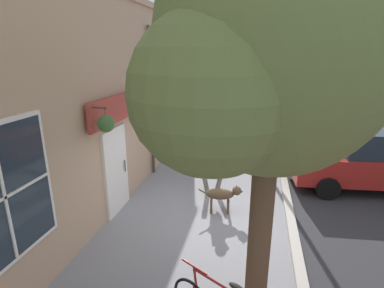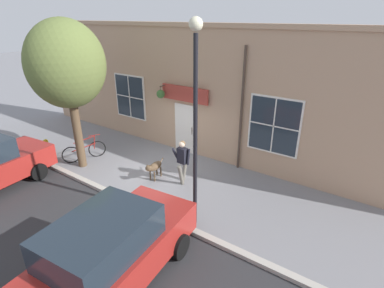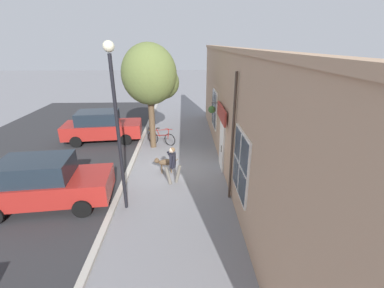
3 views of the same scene
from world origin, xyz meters
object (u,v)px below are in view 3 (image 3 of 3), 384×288
object	(u,v)px
pedestrian_walking	(173,162)
parked_car_nearest_curb	(102,126)
parked_car_mid_block	(44,183)
dog_on_leash	(165,162)
street_tree_by_curb	(152,77)
street_lamp	(116,110)
fire_hydrant	(152,129)
leaning_bicycle	(161,138)

from	to	relation	value
pedestrian_walking	parked_car_nearest_curb	world-z (taller)	parked_car_nearest_curb
parked_car_nearest_curb	parked_car_mid_block	xyz separation A→B (m)	(0.11, 6.38, 0.00)
dog_on_leash	street_tree_by_curb	bearing A→B (deg)	-77.28
street_tree_by_curb	street_lamp	bearing A→B (deg)	85.26
dog_on_leash	street_lamp	xyz separation A→B (m)	(1.18, 2.56, 3.00)
pedestrian_walking	parked_car_mid_block	world-z (taller)	parked_car_mid_block
fire_hydrant	street_lamp	bearing A→B (deg)	89.63
dog_on_leash	leaning_bicycle	bearing A→B (deg)	-83.06
street_tree_by_curb	parked_car_mid_block	distance (m)	6.95
dog_on_leash	parked_car_nearest_curb	world-z (taller)	parked_car_nearest_curb
street_tree_by_curb	fire_hydrant	size ratio (longest dim) A/B	7.00
leaning_bicycle	fire_hydrant	distance (m)	1.65
fire_hydrant	dog_on_leash	bearing A→B (deg)	103.01
street_tree_by_curb	parked_car_nearest_curb	xyz separation A→B (m)	(3.15, -0.96, -2.88)
street_lamp	leaning_bicycle	bearing A→B (deg)	-97.32
pedestrian_walking	street_lamp	distance (m)	3.39
parked_car_mid_block	fire_hydrant	size ratio (longest dim) A/B	5.79
pedestrian_walking	street_tree_by_curb	distance (m)	5.09
pedestrian_walking	leaning_bicycle	world-z (taller)	pedestrian_walking
parked_car_nearest_curb	pedestrian_walking	bearing A→B (deg)	130.15
parked_car_mid_block	parked_car_nearest_curb	bearing A→B (deg)	-90.95
parked_car_mid_block	fire_hydrant	bearing A→B (deg)	-111.57
pedestrian_walking	leaning_bicycle	size ratio (longest dim) A/B	0.99
leaning_bicycle	parked_car_nearest_curb	bearing A→B (deg)	-11.42
dog_on_leash	leaning_bicycle	xyz separation A→B (m)	(0.41, -3.39, -0.10)
leaning_bicycle	street_lamp	world-z (taller)	street_lamp
pedestrian_walking	dog_on_leash	world-z (taller)	pedestrian_walking
street_tree_by_curb	parked_car_nearest_curb	distance (m)	4.38
parked_car_mid_block	pedestrian_walking	bearing A→B (deg)	-163.01
street_lamp	fire_hydrant	world-z (taller)	street_lamp
parked_car_mid_block	leaning_bicycle	bearing A→B (deg)	-122.01
pedestrian_walking	street_lamp	xyz separation A→B (m)	(1.57, 1.60, 2.55)
dog_on_leash	parked_car_nearest_curb	size ratio (longest dim) A/B	0.24
pedestrian_walking	fire_hydrant	distance (m)	6.06
parked_car_nearest_curb	fire_hydrant	bearing A→B (deg)	-163.76
street_tree_by_curb	leaning_bicycle	world-z (taller)	street_tree_by_curb
fire_hydrant	leaning_bicycle	bearing A→B (deg)	115.62
dog_on_leash	street_tree_by_curb	size ratio (longest dim) A/B	0.20
pedestrian_walking	leaning_bicycle	xyz separation A→B (m)	(0.81, -4.35, -0.55)
dog_on_leash	street_tree_by_curb	distance (m)	4.58
dog_on_leash	fire_hydrant	distance (m)	5.01
parked_car_nearest_curb	fire_hydrant	distance (m)	2.89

